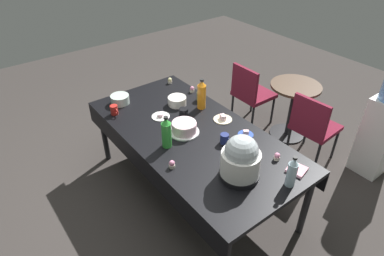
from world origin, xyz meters
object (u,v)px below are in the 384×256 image
Objects in this scene: slow_cooker at (241,159)px; cupcake_vanilla at (192,89)px; maroon_chair_right at (313,125)px; soda_bottle_water at (292,172)px; coffee_mug_olive at (201,96)px; glass_salad_bowl at (120,99)px; dessert_plate_cobalt at (246,134)px; potluck_table at (192,138)px; dessert_plate_white at (161,116)px; coffee_mug_navy at (225,139)px; cupcake_berry at (277,156)px; soda_bottle_lime_soda at (166,133)px; cupcake_rose at (172,164)px; cupcake_lemon at (170,81)px; round_cafe_table at (293,101)px; maroon_chair_left at (250,91)px; ceramic_snack_bowl at (177,101)px; dessert_plate_cream at (223,119)px; coffee_mug_black at (184,113)px; frosted_layer_cake at (184,128)px; coffee_mug_red at (114,110)px; water_cooler at (383,126)px; soda_bottle_orange_juice at (202,95)px.

slow_cooker is 5.61× the size of cupcake_vanilla.
maroon_chair_right reaches higher than cupcake_vanilla.
soda_bottle_water is 1.44m from coffee_mug_olive.
slow_cooker is 1.60m from glass_salad_bowl.
slow_cooker is at bearing -50.32° from dessert_plate_cobalt.
slow_cooker is at bearing -5.54° from potluck_table.
coffee_mug_navy is at bearing 17.13° from dessert_plate_white.
soda_bottle_water reaches higher than cupcake_berry.
soda_bottle_lime_soda is 2.57× the size of coffee_mug_navy.
cupcake_vanilla is at bearing 130.07° from soda_bottle_lime_soda.
potluck_table is at bearing 124.19° from cupcake_rose.
glass_salad_bowl is at bearing -84.63° from cupcake_lemon.
cupcake_rose is 2.07m from round_cafe_table.
maroon_chair_left is at bearing 78.40° from glass_salad_bowl.
ceramic_snack_bowl is 0.85m from dessert_plate_cobalt.
dessert_plate_cream is 1.56× the size of coffee_mug_navy.
coffee_mug_black is (-1.26, -0.07, -0.08)m from soda_bottle_water.
frosted_layer_cake is 0.36m from dessert_plate_white.
soda_bottle_lime_soda is 2.39× the size of coffee_mug_black.
ceramic_snack_bowl is 0.23× the size of maroon_chair_left.
frosted_layer_cake is 2.27× the size of coffee_mug_olive.
glass_salad_bowl is 0.22m from coffee_mug_red.
dessert_plate_white is at bearing -160.24° from cupcake_berry.
water_cooler is (1.34, 1.87, -0.17)m from dessert_plate_white.
maroon_chair_right is (-0.59, 1.20, -0.38)m from soda_bottle_water.
water_cooler reaches higher than maroon_chair_right.
glass_salad_bowl is 1.65× the size of coffee_mug_navy.
coffee_mug_olive is (-0.42, 0.44, 0.11)m from potluck_table.
ceramic_snack_bowl is at bearing 176.37° from coffee_mug_navy.
frosted_layer_cake is 0.75m from slow_cooker.
cupcake_vanilla is at bearing 173.59° from cupcake_berry.
round_cafe_table is at bearing -168.96° from water_cooler.
slow_cooker is 1.90m from water_cooler.
soda_bottle_water is at bearing -30.62° from cupcake_berry.
soda_bottle_lime_soda is at bearing -87.64° from round_cafe_table.
cupcake_berry is at bearing 20.31° from glass_salad_bowl.
dessert_plate_cream is at bearing 109.11° from cupcake_rose.
coffee_mug_black reaches higher than cupcake_lemon.
coffee_mug_olive reaches higher than dessert_plate_cream.
maroon_chair_right reaches higher than cupcake_lemon.
cupcake_lemon is at bearing -112.56° from maroon_chair_left.
glass_salad_bowl is at bearing -148.15° from coffee_mug_black.
dessert_plate_cobalt is 0.79m from cupcake_rose.
soda_bottle_orange_juice reaches higher than coffee_mug_navy.
coffee_mug_black is 0.15× the size of maroon_chair_left.
soda_bottle_orange_juice is 0.64m from coffee_mug_navy.
cupcake_berry reaches higher than round_cafe_table.
soda_bottle_water is 1.80m from round_cafe_table.
dessert_plate_cobalt is 1.16× the size of coffee_mug_olive.
round_cafe_table is (-0.06, 1.22, -0.26)m from dessert_plate_cream.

